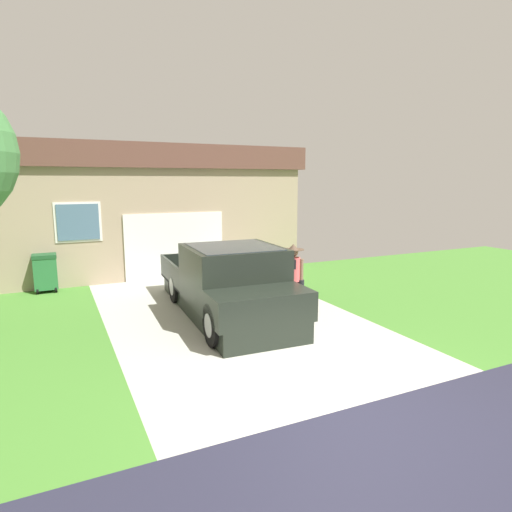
{
  "coord_description": "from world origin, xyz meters",
  "views": [
    {
      "loc": [
        -3.44,
        -4.26,
        2.98
      ],
      "look_at": [
        0.58,
        4.2,
        1.35
      ],
      "focal_mm": 30.3,
      "sensor_mm": 36.0,
      "label": 1
    }
  ],
  "objects_px": {
    "handbag": "(302,314)",
    "pickup_truck": "(230,286)",
    "wheeled_trash_bin": "(45,271)",
    "house_with_garage": "(133,206)",
    "person_with_hat": "(293,276)"
  },
  "relations": [
    {
      "from": "person_with_hat",
      "to": "pickup_truck",
      "type": "bearing_deg",
      "value": 9.55
    },
    {
      "from": "pickup_truck",
      "to": "house_with_garage",
      "type": "height_order",
      "value": "house_with_garage"
    },
    {
      "from": "pickup_truck",
      "to": "house_with_garage",
      "type": "relative_size",
      "value": 0.5
    },
    {
      "from": "person_with_hat",
      "to": "house_with_garage",
      "type": "bearing_deg",
      "value": -44.86
    },
    {
      "from": "pickup_truck",
      "to": "wheeled_trash_bin",
      "type": "height_order",
      "value": "pickup_truck"
    },
    {
      "from": "pickup_truck",
      "to": "person_with_hat",
      "type": "distance_m",
      "value": 1.39
    },
    {
      "from": "handbag",
      "to": "pickup_truck",
      "type": "bearing_deg",
      "value": 149.89
    },
    {
      "from": "handbag",
      "to": "wheeled_trash_bin",
      "type": "relative_size",
      "value": 0.39
    },
    {
      "from": "person_with_hat",
      "to": "handbag",
      "type": "bearing_deg",
      "value": 141.56
    },
    {
      "from": "person_with_hat",
      "to": "house_with_garage",
      "type": "xyz_separation_m",
      "value": [
        -1.95,
        8.39,
        1.15
      ]
    },
    {
      "from": "person_with_hat",
      "to": "handbag",
      "type": "distance_m",
      "value": 0.85
    },
    {
      "from": "person_with_hat",
      "to": "handbag",
      "type": "height_order",
      "value": "person_with_hat"
    },
    {
      "from": "pickup_truck",
      "to": "wheeled_trash_bin",
      "type": "distance_m",
      "value": 5.66
    },
    {
      "from": "house_with_garage",
      "to": "wheeled_trash_bin",
      "type": "xyz_separation_m",
      "value": [
        -3.01,
        -3.58,
        -1.5
      ]
    },
    {
      "from": "wheeled_trash_bin",
      "to": "house_with_garage",
      "type": "bearing_deg",
      "value": 49.94
    }
  ]
}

